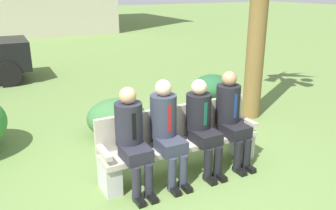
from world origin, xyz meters
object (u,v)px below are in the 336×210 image
Objects in this scene: park_bench at (180,141)px; seated_man_centerleft at (167,126)px; seated_man_leftmost at (132,135)px; seated_man_rightmost at (231,114)px; shrub_mid_lawn at (212,87)px; seated_man_centerright at (202,122)px; shrub_far_lawn at (117,117)px.

park_bench is 1.69× the size of seated_man_centerleft.
seated_man_leftmost is 0.98× the size of seated_man_rightmost.
park_bench is at bearing -132.46° from shrub_mid_lawn.
shrub_mid_lawn is (2.54, 2.61, -0.47)m from seated_man_centerleft.
shrub_mid_lawn is (2.01, 2.62, -0.44)m from seated_man_centerright.
seated_man_centerleft is 1.05× the size of seated_man_centerright.
seated_man_rightmost is at bearing -0.03° from seated_man_centerleft.
seated_man_rightmost is 2.05m from shrub_far_lawn.
shrub_far_lawn reaches higher than shrub_mid_lawn.
seated_man_centerright is at bearing -0.65° from seated_man_centerleft.
shrub_mid_lawn is at bearing 59.80° from seated_man_rightmost.
shrub_far_lawn is (-1.09, 1.68, -0.43)m from seated_man_rightmost.
seated_man_leftmost is at bearing -139.13° from shrub_mid_lawn.
shrub_far_lawn is at bearing 122.95° from seated_man_rightmost.
seated_man_centerright is 0.49m from seated_man_rightmost.
shrub_mid_lawn is 0.87× the size of shrub_far_lawn.
seated_man_leftmost reaches higher than shrub_far_lawn.
shrub_mid_lawn is at bearing 19.57° from shrub_far_lawn.
seated_man_centerright is at bearing -179.37° from seated_man_rightmost.
seated_man_rightmost is (0.75, -0.13, 0.31)m from park_bench.
seated_man_leftmost is 1.02× the size of seated_man_centerright.
seated_man_centerleft reaches higher than seated_man_leftmost.
seated_man_centerright is 0.96× the size of seated_man_rightmost.
seated_man_leftmost is (-0.75, -0.13, 0.30)m from park_bench.
seated_man_centerright is at bearing -127.54° from shrub_mid_lawn.
shrub_far_lawn is at bearing 76.34° from seated_man_leftmost.
seated_man_centerright is (0.26, -0.13, 0.28)m from park_bench.
park_bench is 0.43m from seated_man_centerleft.
park_bench is 1.78× the size of seated_man_centerright.
seated_man_leftmost is 1.78m from shrub_far_lawn.
park_bench reaches higher than shrub_mid_lawn.
seated_man_centerleft is 1.74m from shrub_far_lawn.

